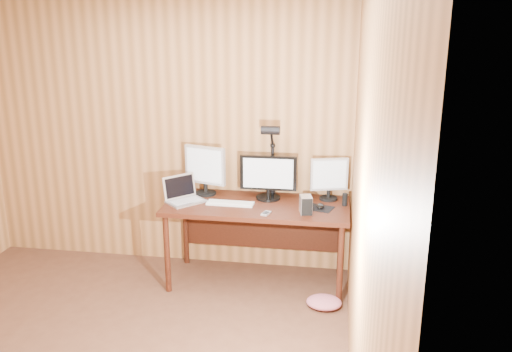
% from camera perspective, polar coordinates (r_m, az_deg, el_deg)
% --- Properties ---
extents(room_shell, '(4.00, 4.00, 4.00)m').
position_cam_1_polar(room_shell, '(3.39, -20.11, -3.10)').
color(room_shell, '#563221').
rests_on(room_shell, ground).
extents(desk, '(1.60, 0.70, 0.75)m').
position_cam_1_polar(desk, '(4.84, 0.22, -4.04)').
color(desk, '#36150B').
rests_on(desk, floor).
extents(monitor_center, '(0.51, 0.22, 0.40)m').
position_cam_1_polar(monitor_center, '(4.80, 1.30, -0.09)').
color(monitor_center, black).
rests_on(monitor_center, desk).
extents(monitor_left, '(0.39, 0.19, 0.45)m').
position_cam_1_polar(monitor_left, '(4.94, -5.38, 0.77)').
color(monitor_left, black).
rests_on(monitor_left, desk).
extents(monitor_right, '(0.33, 0.16, 0.38)m').
position_cam_1_polar(monitor_right, '(4.83, 7.70, -0.19)').
color(monitor_right, black).
rests_on(monitor_right, desk).
extents(laptop, '(0.39, 0.39, 0.23)m').
position_cam_1_polar(laptop, '(4.83, -7.67, -2.00)').
color(laptop, silver).
rests_on(laptop, desk).
extents(keyboard, '(0.41, 0.13, 0.02)m').
position_cam_1_polar(keyboard, '(4.72, -2.72, -2.88)').
color(keyboard, white).
rests_on(keyboard, desk).
extents(mousepad, '(0.26, 0.23, 0.00)m').
position_cam_1_polar(mousepad, '(4.66, 6.76, -3.38)').
color(mousepad, black).
rests_on(mousepad, desk).
extents(mouse, '(0.11, 0.13, 0.04)m').
position_cam_1_polar(mouse, '(4.65, 6.77, -3.14)').
color(mouse, black).
rests_on(mouse, mousepad).
extents(hard_drive, '(0.12, 0.15, 0.15)m').
position_cam_1_polar(hard_drive, '(4.51, 5.27, -3.03)').
color(hard_drive, silver).
rests_on(hard_drive, desk).
extents(phone, '(0.08, 0.12, 0.02)m').
position_cam_1_polar(phone, '(4.49, 1.06, -3.96)').
color(phone, silver).
rests_on(phone, desk).
extents(speaker, '(0.05, 0.05, 0.11)m').
position_cam_1_polar(speaker, '(4.74, 9.34, -2.46)').
color(speaker, black).
rests_on(speaker, desk).
extents(desk_lamp, '(0.16, 0.23, 0.71)m').
position_cam_1_polar(desk_lamp, '(4.80, 1.64, 2.80)').
color(desk_lamp, black).
rests_on(desk_lamp, desk).
extents(fabric_pile, '(0.33, 0.28, 0.09)m').
position_cam_1_polar(fabric_pile, '(4.64, 7.17, -13.05)').
color(fabric_pile, '#C15D6C').
rests_on(fabric_pile, floor).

